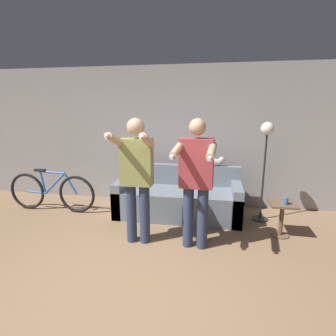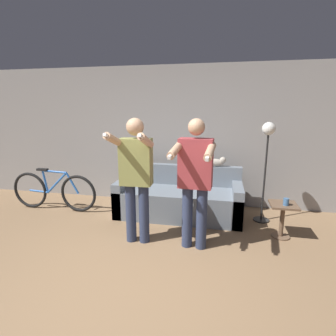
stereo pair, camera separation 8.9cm
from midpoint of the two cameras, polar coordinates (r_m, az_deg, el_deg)
ground_plane at (r=2.84m, az=-12.73°, el=-27.46°), size 16.00×16.00×0.00m
wall_back at (r=5.05m, az=-0.32°, el=6.89°), size 10.00×0.05×2.60m
couch at (r=4.57m, az=1.65°, el=-6.82°), size 2.11×0.83×0.83m
person_left at (r=3.48m, az=-7.59°, el=-1.03°), size 0.51×0.67×1.71m
person_right at (r=3.33m, az=5.37°, el=-1.83°), size 0.52×0.69×1.71m
cat at (r=4.66m, az=9.61°, el=1.33°), size 0.45×0.12×0.17m
floor_lamp at (r=4.41m, az=20.00°, el=4.51°), size 0.25×0.25×1.62m
side_table at (r=4.15m, az=22.99°, el=-8.99°), size 0.37×0.37×0.51m
cup at (r=4.04m, az=23.62°, el=-6.57°), size 0.08×0.08×0.10m
bicycle at (r=5.20m, az=-24.47°, el=-4.75°), size 1.66×0.07×0.77m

